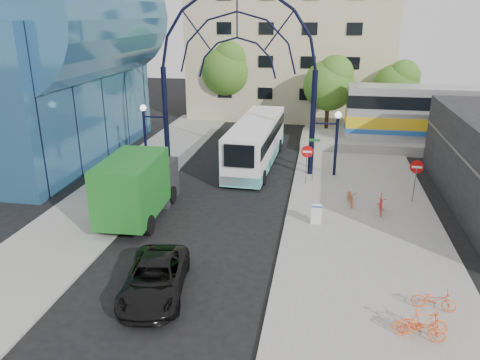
% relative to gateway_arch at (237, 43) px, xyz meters
% --- Properties ---
extents(ground, '(120.00, 120.00, 0.00)m').
position_rel_gateway_arch_xyz_m(ground, '(0.00, -14.00, -8.56)').
color(ground, black).
rests_on(ground, ground).
extents(sidewalk_east, '(8.00, 56.00, 0.12)m').
position_rel_gateway_arch_xyz_m(sidewalk_east, '(8.00, -10.00, -8.50)').
color(sidewalk_east, gray).
rests_on(sidewalk_east, ground).
extents(plaza_west, '(5.00, 50.00, 0.12)m').
position_rel_gateway_arch_xyz_m(plaza_west, '(-6.50, -8.00, -8.50)').
color(plaza_west, gray).
rests_on(plaza_west, ground).
extents(gateway_arch, '(13.64, 0.44, 12.10)m').
position_rel_gateway_arch_xyz_m(gateway_arch, '(0.00, 0.00, 0.00)').
color(gateway_arch, black).
rests_on(gateway_arch, ground).
extents(stop_sign, '(0.80, 0.07, 2.50)m').
position_rel_gateway_arch_xyz_m(stop_sign, '(4.80, -2.00, -6.56)').
color(stop_sign, slate).
rests_on(stop_sign, sidewalk_east).
extents(do_not_enter_sign, '(0.76, 0.07, 2.48)m').
position_rel_gateway_arch_xyz_m(do_not_enter_sign, '(11.00, -4.00, -6.58)').
color(do_not_enter_sign, slate).
rests_on(do_not_enter_sign, sidewalk_east).
extents(street_name_sign, '(0.70, 0.70, 2.80)m').
position_rel_gateway_arch_xyz_m(street_name_sign, '(5.20, -1.40, -6.43)').
color(street_name_sign, slate).
rests_on(street_name_sign, sidewalk_east).
extents(sandwich_board, '(0.55, 0.61, 0.99)m').
position_rel_gateway_arch_xyz_m(sandwich_board, '(5.60, -8.02, -7.81)').
color(sandwich_board, white).
rests_on(sandwich_board, sidewalk_east).
extents(transit_hall, '(16.50, 18.00, 14.50)m').
position_rel_gateway_arch_xyz_m(transit_hall, '(-15.30, 1.00, -1.86)').
color(transit_hall, '#2B5C85').
rests_on(transit_hall, ground).
extents(apartment_block, '(20.00, 12.10, 14.00)m').
position_rel_gateway_arch_xyz_m(apartment_block, '(2.00, 20.97, -1.55)').
color(apartment_block, '#C8BC8B').
rests_on(apartment_block, ground).
extents(tree_north_a, '(4.48, 4.48, 7.00)m').
position_rel_gateway_arch_xyz_m(tree_north_a, '(6.12, 11.93, -3.95)').
color(tree_north_a, '#382314').
rests_on(tree_north_a, ground).
extents(tree_north_b, '(5.12, 5.12, 8.00)m').
position_rel_gateway_arch_xyz_m(tree_north_b, '(-3.88, 15.93, -3.29)').
color(tree_north_b, '#382314').
rests_on(tree_north_b, ground).
extents(tree_north_c, '(4.16, 4.16, 6.50)m').
position_rel_gateway_arch_xyz_m(tree_north_c, '(12.12, 13.93, -4.28)').
color(tree_north_c, '#382314').
rests_on(tree_north_c, ground).
extents(city_bus, '(3.05, 11.65, 3.17)m').
position_rel_gateway_arch_xyz_m(city_bus, '(1.02, 1.91, -6.90)').
color(city_bus, white).
rests_on(city_bus, ground).
extents(green_truck, '(2.91, 7.02, 3.49)m').
position_rel_gateway_arch_xyz_m(green_truck, '(-3.79, -8.36, -6.81)').
color(green_truck, black).
rests_on(green_truck, ground).
extents(black_suv, '(3.05, 5.21, 1.36)m').
position_rel_gateway_arch_xyz_m(black_suv, '(-0.42, -15.38, -7.88)').
color(black_suv, black).
rests_on(black_suv, ground).
extents(bike_near_a, '(0.78, 1.75, 0.89)m').
position_rel_gateway_arch_xyz_m(bike_near_a, '(7.46, -5.05, -7.99)').
color(bike_near_a, '#CA5928').
rests_on(bike_near_a, sidewalk_east).
extents(bike_near_b, '(0.58, 1.74, 1.03)m').
position_rel_gateway_arch_xyz_m(bike_near_b, '(9.00, -6.00, -7.92)').
color(bike_near_b, red).
rests_on(bike_near_b, sidewalk_east).
extents(bike_far_a, '(1.63, 0.75, 0.82)m').
position_rel_gateway_arch_xyz_m(bike_far_a, '(10.02, -14.72, -8.02)').
color(bike_far_a, orange).
rests_on(bike_far_a, sidewalk_east).
extents(bike_far_b, '(1.70, 0.59, 1.00)m').
position_rel_gateway_arch_xyz_m(bike_far_b, '(9.35, -16.31, -7.94)').
color(bike_far_b, orange).
rests_on(bike_far_b, sidewalk_east).
extents(bike_far_c, '(1.79, 0.88, 0.90)m').
position_rel_gateway_arch_xyz_m(bike_far_c, '(9.19, -16.52, -7.99)').
color(bike_far_c, '#FD6532').
rests_on(bike_far_c, sidewalk_east).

